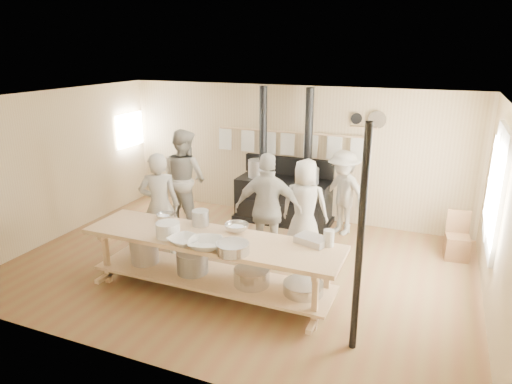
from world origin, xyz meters
TOP-DOWN VIEW (x-y plane):
  - ground at (0.00, 0.00)m, footprint 7.00×7.00m
  - room_shell at (0.00, 0.00)m, footprint 7.00×7.00m
  - window_right at (3.47, 0.60)m, footprint 0.09×1.50m
  - left_opening at (-3.45, 2.00)m, footprint 0.00×0.90m
  - stove at (-0.01, 2.12)m, footprint 1.90×0.75m
  - towel_rail at (0.00, 2.40)m, footprint 3.00×0.04m
  - back_wall_shelf at (1.46, 2.43)m, footprint 0.63×0.14m
  - prep_table at (-0.01, -0.90)m, footprint 3.60×0.90m
  - support_post at (2.05, -1.35)m, footprint 0.08×0.08m
  - cook_far_left at (-1.33, -0.13)m, footprint 0.75×0.66m
  - cook_left at (-1.66, 1.19)m, footprint 1.06×0.92m
  - cook_center at (0.76, 0.98)m, footprint 0.80×0.56m
  - cook_right at (0.38, 0.28)m, footprint 1.12×0.65m
  - cook_by_window at (1.18, 1.95)m, footprint 1.16×0.99m
  - chair at (3.15, 1.62)m, footprint 0.40×0.40m
  - bowl_white_a at (-0.21, -1.23)m, footprint 0.48×0.48m
  - bowl_steel_a at (-0.91, -0.57)m, footprint 0.40×0.40m
  - bowl_white_b at (0.10, -1.23)m, footprint 0.56×0.56m
  - bowl_steel_b at (0.24, -0.57)m, footprint 0.38×0.38m
  - roasting_pan at (1.32, -0.57)m, footprint 0.47×0.39m
  - mixing_bowl_large at (0.49, -1.23)m, footprint 0.55×0.55m
  - bucket_galv at (-0.33, -0.57)m, footprint 0.32×0.32m
  - deep_bowl_enamel at (-0.54, -1.10)m, footprint 0.39×0.39m
  - pitcher at (1.53, -0.57)m, footprint 0.15×0.15m

SIDE VIEW (x-z plane):
  - ground at x=0.00m, z-range 0.00..0.00m
  - chair at x=3.15m, z-range -0.16..0.62m
  - prep_table at x=-0.01m, z-range 0.10..0.95m
  - stove at x=-0.01m, z-range -0.78..1.82m
  - cook_by_window at x=1.18m, z-range 0.00..1.56m
  - cook_center at x=0.76m, z-range 0.00..1.58m
  - cook_far_left at x=-1.33m, z-range 0.00..1.74m
  - bowl_steel_a at x=-0.91m, z-range 0.85..0.94m
  - cook_right at x=0.38m, z-range 0.00..1.79m
  - roasting_pan at x=1.32m, z-range 0.85..0.94m
  - bowl_white_a at x=-0.21m, z-range 0.85..0.94m
  - bowl_steel_b at x=0.24m, z-range 0.85..0.95m
  - bowl_white_b at x=0.10m, z-range 0.85..0.96m
  - mixing_bowl_large at x=0.49m, z-range 0.85..0.98m
  - cook_left at x=-1.66m, z-range 0.00..1.87m
  - deep_bowl_enamel at x=-0.54m, z-range 0.85..1.05m
  - pitcher at x=1.53m, z-range 0.85..1.07m
  - bucket_galv at x=-0.33m, z-range 0.85..1.07m
  - support_post at x=2.05m, z-range 0.00..2.60m
  - window_right at x=3.47m, z-range 0.67..2.33m
  - towel_rail at x=0.00m, z-range 1.32..1.79m
  - left_opening at x=-3.45m, z-range 1.15..2.05m
  - room_shell at x=0.00m, z-range -1.88..5.12m
  - back_wall_shelf at x=1.46m, z-range 1.84..2.17m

